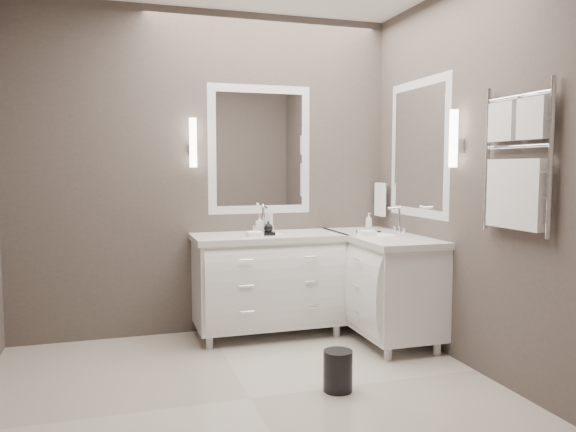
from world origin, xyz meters
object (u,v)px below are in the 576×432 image
object	(u,v)px
vanity_right	(381,279)
towel_ladder	(516,169)
vanity_back	(268,278)
waste_bin	(338,371)

from	to	relation	value
vanity_right	towel_ladder	bearing A→B (deg)	-80.16
vanity_back	towel_ladder	bearing A→B (deg)	-55.90
vanity_right	waste_bin	bearing A→B (deg)	-129.10
vanity_back	vanity_right	distance (m)	0.93
vanity_back	waste_bin	xyz separation A→B (m)	(0.10, -1.27, -0.36)
vanity_back	towel_ladder	distance (m)	2.16
vanity_back	waste_bin	bearing A→B (deg)	-85.30
vanity_back	waste_bin	distance (m)	1.33
vanity_right	towel_ladder	distance (m)	1.60
towel_ladder	waste_bin	size ratio (longest dim) A/B	3.50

